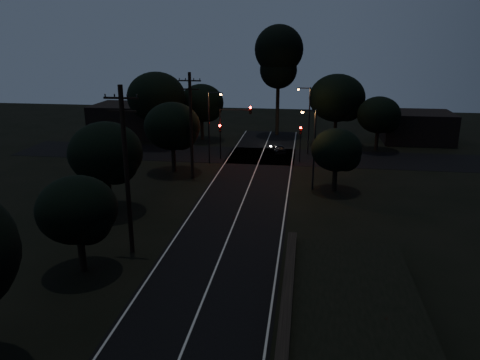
% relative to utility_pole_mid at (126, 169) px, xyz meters
% --- Properties ---
extents(road_surface, '(60.00, 70.00, 0.03)m').
position_rel_utility_pole_mid_xyz_m(road_surface, '(6.00, 16.12, -5.73)').
color(road_surface, black).
rests_on(road_surface, ground).
extents(utility_pole_mid, '(2.20, 0.30, 11.00)m').
position_rel_utility_pole_mid_xyz_m(utility_pole_mid, '(0.00, 0.00, 0.00)').
color(utility_pole_mid, black).
rests_on(utility_pole_mid, ground).
extents(utility_pole_far, '(2.20, 0.30, 10.50)m').
position_rel_utility_pole_mid_xyz_m(utility_pole_far, '(0.00, 17.00, -0.25)').
color(utility_pole_far, black).
rests_on(utility_pole_far, ground).
extents(tree_left_b, '(4.74, 4.74, 6.02)m').
position_rel_utility_pole_mid_xyz_m(tree_left_b, '(-1.83, -3.10, -1.84)').
color(tree_left_b, black).
rests_on(tree_left_b, ground).
extents(tree_left_c, '(5.85, 5.85, 7.40)m').
position_rel_utility_pole_mid_xyz_m(tree_left_c, '(-4.29, 6.88, -0.96)').
color(tree_left_c, black).
rests_on(tree_left_c, ground).
extents(tree_left_d, '(5.79, 5.79, 7.35)m').
position_rel_utility_pole_mid_xyz_m(tree_left_d, '(-2.30, 18.88, -0.98)').
color(tree_left_d, black).
rests_on(tree_left_d, ground).
extents(tree_far_nw, '(6.01, 6.01, 7.61)m').
position_rel_utility_pole_mid_xyz_m(tree_far_nw, '(-2.79, 34.88, -0.81)').
color(tree_far_nw, black).
rests_on(tree_far_nw, ground).
extents(tree_far_w, '(7.42, 7.42, 9.47)m').
position_rel_utility_pole_mid_xyz_m(tree_far_w, '(-7.74, 30.85, 0.41)').
color(tree_far_w, black).
rests_on(tree_far_w, ground).
extents(tree_far_ne, '(7.23, 7.23, 9.14)m').
position_rel_utility_pole_mid_xyz_m(tree_far_ne, '(15.26, 34.85, 0.18)').
color(tree_far_ne, black).
rests_on(tree_far_ne, ground).
extents(tree_far_e, '(5.29, 5.29, 6.71)m').
position_rel_utility_pole_mid_xyz_m(tree_far_e, '(20.19, 31.89, -1.39)').
color(tree_far_e, black).
rests_on(tree_far_e, ground).
extents(tree_right_a, '(4.59, 4.59, 5.84)m').
position_rel_utility_pole_mid_xyz_m(tree_right_a, '(14.16, 14.91, -1.96)').
color(tree_right_a, black).
rests_on(tree_right_a, ground).
extents(tall_pine, '(6.75, 6.75, 15.34)m').
position_rel_utility_pole_mid_xyz_m(tall_pine, '(7.00, 40.00, 5.32)').
color(tall_pine, black).
rests_on(tall_pine, ground).
extents(building_left, '(10.00, 8.00, 4.40)m').
position_rel_utility_pole_mid_xyz_m(building_left, '(-14.00, 37.00, -3.54)').
color(building_left, black).
rests_on(building_left, ground).
extents(building_right, '(9.00, 7.00, 4.00)m').
position_rel_utility_pole_mid_xyz_m(building_right, '(26.00, 38.00, -3.74)').
color(building_right, black).
rests_on(building_right, ground).
extents(signal_left, '(0.28, 0.35, 4.10)m').
position_rel_utility_pole_mid_xyz_m(signal_left, '(1.40, 24.99, -2.90)').
color(signal_left, black).
rests_on(signal_left, ground).
extents(signal_right, '(0.28, 0.35, 4.10)m').
position_rel_utility_pole_mid_xyz_m(signal_right, '(10.60, 24.99, -2.90)').
color(signal_right, black).
rests_on(signal_right, ground).
extents(signal_mast, '(3.70, 0.35, 6.25)m').
position_rel_utility_pole_mid_xyz_m(signal_mast, '(3.09, 24.99, -1.40)').
color(signal_mast, black).
rests_on(signal_mast, ground).
extents(streetlight_a, '(1.66, 0.26, 8.00)m').
position_rel_utility_pole_mid_xyz_m(streetlight_a, '(0.69, 23.00, -1.10)').
color(streetlight_a, black).
rests_on(streetlight_a, ground).
extents(streetlight_b, '(1.66, 0.26, 8.00)m').
position_rel_utility_pole_mid_xyz_m(streetlight_b, '(11.31, 29.00, -1.10)').
color(streetlight_b, black).
rests_on(streetlight_b, ground).
extents(streetlight_c, '(1.46, 0.26, 7.50)m').
position_rel_utility_pole_mid_xyz_m(streetlight_c, '(11.83, 15.00, -1.39)').
color(streetlight_c, black).
rests_on(streetlight_c, ground).
extents(car, '(2.26, 3.48, 1.10)m').
position_rel_utility_pole_mid_xyz_m(car, '(7.94, 28.69, -5.19)').
color(car, black).
rests_on(car, ground).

